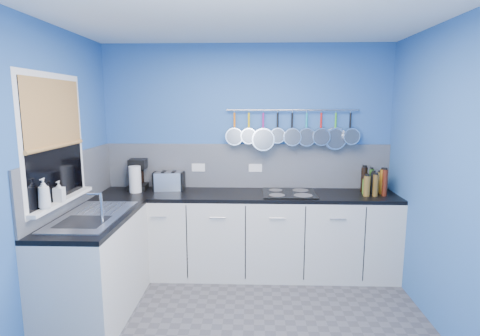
# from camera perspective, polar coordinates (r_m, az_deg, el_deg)

# --- Properties ---
(ceiling) EXTENTS (3.20, 3.00, 0.02)m
(ceiling) POSITION_cam_1_polar(r_m,az_deg,el_deg) (2.90, 0.52, 22.71)
(ceiling) COLOR white
(ceiling) RESTS_ON ground
(wall_back) EXTENTS (3.20, 0.02, 2.50)m
(wall_back) POSITION_cam_1_polar(r_m,az_deg,el_deg) (4.37, 1.00, 1.65)
(wall_back) COLOR #2F5DA4
(wall_back) RESTS_ON ground
(wall_front) EXTENTS (3.20, 0.02, 2.50)m
(wall_front) POSITION_cam_1_polar(r_m,az_deg,el_deg) (1.44, -1.13, -15.10)
(wall_front) COLOR #2F5DA4
(wall_front) RESTS_ON ground
(wall_left) EXTENTS (0.02, 3.00, 2.50)m
(wall_left) POSITION_cam_1_polar(r_m,az_deg,el_deg) (3.34, -28.37, -1.99)
(wall_left) COLOR #2F5DA4
(wall_left) RESTS_ON ground
(wall_right) EXTENTS (0.02, 3.00, 2.50)m
(wall_right) POSITION_cam_1_polar(r_m,az_deg,el_deg) (3.27, 30.03, -2.35)
(wall_right) COLOR #2F5DA4
(wall_right) RESTS_ON ground
(backsplash_back) EXTENTS (3.20, 0.02, 0.50)m
(backsplash_back) POSITION_cam_1_polar(r_m,az_deg,el_deg) (4.36, 0.99, 0.31)
(backsplash_back) COLOR gray
(backsplash_back) RESTS_ON wall_back
(backsplash_left) EXTENTS (0.02, 1.80, 0.50)m
(backsplash_left) POSITION_cam_1_polar(r_m,az_deg,el_deg) (3.86, -23.53, -1.70)
(backsplash_left) COLOR gray
(backsplash_left) RESTS_ON wall_left
(cabinet_run_back) EXTENTS (3.20, 0.60, 0.86)m
(cabinet_run_back) POSITION_cam_1_polar(r_m,az_deg,el_deg) (4.26, 0.89, -9.92)
(cabinet_run_back) COLOR beige
(cabinet_run_back) RESTS_ON ground
(worktop_back) EXTENTS (3.20, 0.60, 0.04)m
(worktop_back) POSITION_cam_1_polar(r_m,az_deg,el_deg) (4.14, 0.91, -4.03)
(worktop_back) COLOR black
(worktop_back) RESTS_ON cabinet_run_back
(cabinet_run_left) EXTENTS (0.60, 1.20, 0.86)m
(cabinet_run_left) POSITION_cam_1_polar(r_m,az_deg,el_deg) (3.69, -20.65, -13.73)
(cabinet_run_left) COLOR beige
(cabinet_run_left) RESTS_ON ground
(worktop_left) EXTENTS (0.60, 1.20, 0.04)m
(worktop_left) POSITION_cam_1_polar(r_m,az_deg,el_deg) (3.54, -21.08, -7.01)
(worktop_left) COLOR black
(worktop_left) RESTS_ON cabinet_run_left
(window_frame) EXTENTS (0.01, 1.00, 1.10)m
(window_frame) POSITION_cam_1_polar(r_m,az_deg,el_deg) (3.54, -25.84, 3.72)
(window_frame) COLOR white
(window_frame) RESTS_ON wall_left
(window_glass) EXTENTS (0.01, 0.90, 1.00)m
(window_glass) POSITION_cam_1_polar(r_m,az_deg,el_deg) (3.54, -25.77, 3.72)
(window_glass) COLOR black
(window_glass) RESTS_ON wall_left
(bamboo_blind) EXTENTS (0.01, 0.90, 0.55)m
(bamboo_blind) POSITION_cam_1_polar(r_m,az_deg,el_deg) (3.52, -25.92, 7.37)
(bamboo_blind) COLOR #C19040
(bamboo_blind) RESTS_ON wall_left
(window_sill) EXTENTS (0.10, 0.98, 0.03)m
(window_sill) POSITION_cam_1_polar(r_m,az_deg,el_deg) (3.61, -24.89, -4.42)
(window_sill) COLOR white
(window_sill) RESTS_ON wall_left
(sink_unit) EXTENTS (0.50, 0.95, 0.01)m
(sink_unit) POSITION_cam_1_polar(r_m,az_deg,el_deg) (3.54, -21.10, -6.64)
(sink_unit) COLOR silver
(sink_unit) RESTS_ON worktop_left
(mixer_tap) EXTENTS (0.12, 0.08, 0.26)m
(mixer_tap) POSITION_cam_1_polar(r_m,az_deg,el_deg) (3.28, -19.87, -5.51)
(mixer_tap) COLOR silver
(mixer_tap) RESTS_ON worktop_left
(socket_left) EXTENTS (0.15, 0.01, 0.09)m
(socket_left) POSITION_cam_1_polar(r_m,az_deg,el_deg) (4.40, -6.20, 0.06)
(socket_left) COLOR white
(socket_left) RESTS_ON backsplash_back
(socket_right) EXTENTS (0.15, 0.01, 0.09)m
(socket_right) POSITION_cam_1_polar(r_m,az_deg,el_deg) (4.35, 2.30, 0.02)
(socket_right) COLOR white
(socket_right) RESTS_ON backsplash_back
(pot_rail) EXTENTS (1.45, 0.02, 0.02)m
(pot_rail) POSITION_cam_1_polar(r_m,az_deg,el_deg) (4.29, 7.77, 8.52)
(pot_rail) COLOR silver
(pot_rail) RESTS_ON wall_back
(soap_bottle_a) EXTENTS (0.10, 0.10, 0.24)m
(soap_bottle_a) POSITION_cam_1_polar(r_m,az_deg,el_deg) (3.31, -27.11, -3.40)
(soap_bottle_a) COLOR white
(soap_bottle_a) RESTS_ON window_sill
(soap_bottle_b) EXTENTS (0.08, 0.08, 0.17)m
(soap_bottle_b) POSITION_cam_1_polar(r_m,az_deg,el_deg) (3.51, -25.28, -3.13)
(soap_bottle_b) COLOR white
(soap_bottle_b) RESTS_ON window_sill
(paper_towel) EXTENTS (0.13, 0.13, 0.29)m
(paper_towel) POSITION_cam_1_polar(r_m,az_deg,el_deg) (4.29, -15.31, -1.64)
(paper_towel) COLOR white
(paper_towel) RESTS_ON worktop_back
(coffee_maker) EXTENTS (0.20, 0.22, 0.34)m
(coffee_maker) POSITION_cam_1_polar(r_m,az_deg,el_deg) (4.41, -14.94, -0.95)
(coffee_maker) COLOR black
(coffee_maker) RESTS_ON worktop_back
(toaster) EXTENTS (0.34, 0.22, 0.20)m
(toaster) POSITION_cam_1_polar(r_m,az_deg,el_deg) (4.33, -10.50, -1.92)
(toaster) COLOR silver
(toaster) RESTS_ON worktop_back
(canister) EXTENTS (0.12, 0.12, 0.14)m
(canister) POSITION_cam_1_polar(r_m,az_deg,el_deg) (4.30, -9.33, -2.36)
(canister) COLOR silver
(canister) RESTS_ON worktop_back
(hob) EXTENTS (0.56, 0.49, 0.01)m
(hob) POSITION_cam_1_polar(r_m,az_deg,el_deg) (4.14, 7.28, -3.73)
(hob) COLOR black
(hob) RESTS_ON worktop_back
(pan_0) EXTENTS (0.20, 0.07, 0.39)m
(pan_0) POSITION_cam_1_polar(r_m,az_deg,el_deg) (4.27, -0.83, 6.01)
(pan_0) COLOR silver
(pan_0) RESTS_ON pot_rail
(pan_1) EXTENTS (0.18, 0.13, 0.37)m
(pan_1) POSITION_cam_1_polar(r_m,az_deg,el_deg) (4.27, 1.31, 6.14)
(pan_1) COLOR silver
(pan_1) RESTS_ON pot_rail
(pan_2) EXTENTS (0.25, 0.13, 0.44)m
(pan_2) POSITION_cam_1_polar(r_m,az_deg,el_deg) (4.27, 3.45, 5.63)
(pan_2) COLOR silver
(pan_2) RESTS_ON pot_rail
(pan_3) EXTENTS (0.17, 0.08, 0.36)m
(pan_3) POSITION_cam_1_polar(r_m,az_deg,el_deg) (4.27, 5.60, 6.12)
(pan_3) COLOR silver
(pan_3) RESTS_ON pot_rail
(pan_4) EXTENTS (0.20, 0.10, 0.39)m
(pan_4) POSITION_cam_1_polar(r_m,az_deg,el_deg) (4.29, 7.72, 5.93)
(pan_4) COLOR silver
(pan_4) RESTS_ON pot_rail
(pan_5) EXTENTS (0.21, 0.08, 0.40)m
(pan_5) POSITION_cam_1_polar(r_m,az_deg,el_deg) (4.31, 9.84, 5.84)
(pan_5) COLOR silver
(pan_5) RESTS_ON pot_rail
(pan_6) EXTENTS (0.20, 0.09, 0.39)m
(pan_6) POSITION_cam_1_polar(r_m,az_deg,el_deg) (4.33, 11.93, 5.85)
(pan_6) COLOR silver
(pan_6) RESTS_ON pot_rail
(pan_7) EXTENTS (0.24, 0.07, 0.43)m
(pan_7) POSITION_cam_1_polar(r_m,az_deg,el_deg) (4.36, 13.98, 5.50)
(pan_7) COLOR silver
(pan_7) RESTS_ON pot_rail
(pan_8) EXTENTS (0.18, 0.12, 0.37)m
(pan_8) POSITION_cam_1_polar(r_m,az_deg,el_deg) (4.40, 16.03, 5.84)
(pan_8) COLOR silver
(pan_8) RESTS_ON pot_rail
(condiment_0) EXTENTS (0.06, 0.06, 0.22)m
(condiment_0) POSITION_cam_1_polar(r_m,az_deg,el_deg) (4.43, 20.02, -1.99)
(condiment_0) COLOR olive
(condiment_0) RESTS_ON worktop_back
(condiment_1) EXTENTS (0.05, 0.05, 0.25)m
(condiment_1) POSITION_cam_1_polar(r_m,az_deg,el_deg) (4.40, 18.90, -1.79)
(condiment_1) COLOR #265919
(condiment_1) RESTS_ON worktop_back
(condiment_2) EXTENTS (0.07, 0.07, 0.27)m
(condiment_2) POSITION_cam_1_polar(r_m,az_deg,el_deg) (4.39, 17.93, -1.64)
(condiment_2) COLOR black
(condiment_2) RESTS_ON worktop_back
(condiment_3) EXTENTS (0.06, 0.06, 0.26)m
(condiment_3) POSITION_cam_1_polar(r_m,az_deg,el_deg) (4.34, 20.40, -1.93)
(condiment_3) COLOR #8C5914
(condiment_3) RESTS_ON worktop_back
(condiment_4) EXTENTS (0.06, 0.06, 0.23)m
(condiment_4) POSITION_cam_1_polar(r_m,az_deg,el_deg) (4.33, 19.13, -2.12)
(condiment_4) COLOR black
(condiment_4) RESTS_ON worktop_back
(condiment_5) EXTENTS (0.06, 0.06, 0.16)m
(condiment_5) POSITION_cam_1_polar(r_m,az_deg,el_deg) (4.29, 18.07, -2.64)
(condiment_5) COLOR #3F721E
(condiment_5) RESTS_ON worktop_back
(condiment_6) EXTENTS (0.05, 0.05, 0.28)m
(condiment_6) POSITION_cam_1_polar(r_m,az_deg,el_deg) (4.26, 20.69, -2.07)
(condiment_6) COLOR #4C190C
(condiment_6) RESTS_ON worktop_back
(condiment_7) EXTENTS (0.06, 0.06, 0.23)m
(condiment_7) POSITION_cam_1_polar(r_m,az_deg,el_deg) (4.21, 19.48, -2.47)
(condiment_7) COLOR brown
(condiment_7) RESTS_ON worktop_back
(condiment_8) EXTENTS (0.07, 0.07, 0.21)m
(condiment_8) POSITION_cam_1_polar(r_m,az_deg,el_deg) (4.19, 18.32, -2.57)
(condiment_8) COLOR brown
(condiment_8) RESTS_ON worktop_back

